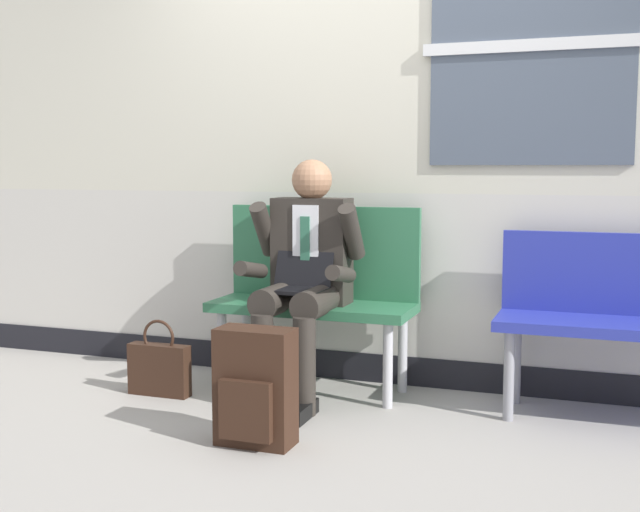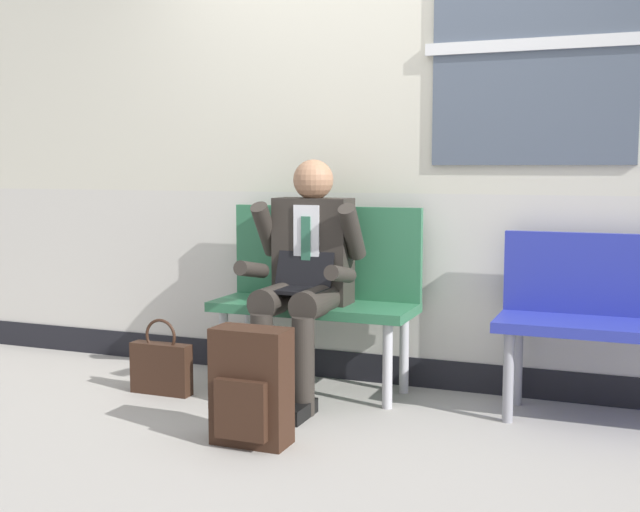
# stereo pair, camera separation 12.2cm
# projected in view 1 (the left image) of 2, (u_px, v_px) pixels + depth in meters

# --- Properties ---
(ground_plane) EXTENTS (18.00, 18.00, 0.00)m
(ground_plane) POSITION_uv_depth(u_px,v_px,m) (335.00, 412.00, 3.93)
(ground_plane) COLOR #9E9991
(station_wall) EXTENTS (6.43, 0.17, 2.75)m
(station_wall) POSITION_uv_depth(u_px,v_px,m) (376.00, 134.00, 4.39)
(station_wall) COLOR beige
(station_wall) RESTS_ON ground
(bench_with_person) EXTENTS (1.07, 0.42, 0.98)m
(bench_with_person) POSITION_uv_depth(u_px,v_px,m) (317.00, 286.00, 4.31)
(bench_with_person) COLOR #2D6B47
(bench_with_person) RESTS_ON ground
(bench_empty) EXTENTS (1.27, 0.42, 0.87)m
(bench_empty) POSITION_uv_depth(u_px,v_px,m) (638.00, 311.00, 3.76)
(bench_empty) COLOR #28339E
(bench_empty) RESTS_ON ground
(person_seated) EXTENTS (0.57, 0.70, 1.23)m
(person_seated) POSITION_uv_depth(u_px,v_px,m) (303.00, 272.00, 4.10)
(person_seated) COLOR #2D2823
(person_seated) RESTS_ON ground
(backpack) EXTENTS (0.33, 0.21, 0.51)m
(backpack) POSITION_uv_depth(u_px,v_px,m) (255.00, 388.00, 3.44)
(backpack) COLOR #331E14
(backpack) RESTS_ON ground
(handbag) EXTENTS (0.33, 0.09, 0.40)m
(handbag) POSITION_uv_depth(u_px,v_px,m) (159.00, 368.00, 4.20)
(handbag) COLOR #331E14
(handbag) RESTS_ON ground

